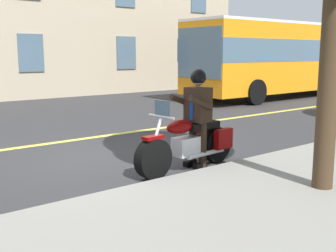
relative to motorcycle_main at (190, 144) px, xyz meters
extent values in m
plane|color=#333335|center=(0.70, -1.50, -0.45)|extent=(80.00, 80.00, 0.00)
cube|color=gray|center=(0.70, 3.00, -0.38)|extent=(60.00, 5.00, 0.15)
cube|color=#E5DB4C|center=(0.70, -3.50, -0.45)|extent=(60.00, 0.16, 0.01)
cylinder|color=black|center=(0.84, 0.07, -0.12)|extent=(0.68, 0.26, 0.66)
cylinder|color=black|center=(-0.70, -0.07, -0.12)|extent=(0.68, 0.26, 0.66)
cube|color=silver|center=(0.05, 0.00, -0.03)|extent=(0.58, 0.33, 0.32)
ellipsoid|color=#720505|center=(0.24, 0.02, 0.33)|extent=(0.58, 0.33, 0.24)
cube|color=black|center=(-0.30, -0.03, 0.29)|extent=(0.72, 0.34, 0.12)
cube|color=#720505|center=(-0.67, 0.16, 0.03)|extent=(0.41, 0.16, 0.36)
cube|color=#720505|center=(-0.63, -0.28, 0.03)|extent=(0.41, 0.16, 0.36)
cylinder|color=silver|center=(0.82, 0.07, 0.15)|extent=(0.35, 0.08, 0.76)
cylinder|color=silver|center=(0.66, 0.06, 0.55)|extent=(0.09, 0.60, 0.04)
cube|color=#720505|center=(0.84, 0.07, 0.23)|extent=(0.37, 0.19, 0.06)
cylinder|color=silver|center=(-0.27, 0.13, -0.19)|extent=(0.90, 0.16, 0.08)
cube|color=slate|center=(0.64, 0.06, 0.67)|extent=(0.07, 0.32, 0.28)
cylinder|color=black|center=(-0.21, 0.10, -0.03)|extent=(0.14, 0.14, 0.84)
cube|color=black|center=(-0.15, 0.10, -0.40)|extent=(0.27, 0.13, 0.10)
cylinder|color=black|center=(-0.19, -0.14, -0.03)|extent=(0.14, 0.14, 0.84)
cube|color=black|center=(-0.13, -0.14, -0.40)|extent=(0.27, 0.13, 0.10)
cube|color=black|center=(-0.20, -0.02, 0.67)|extent=(0.36, 0.43, 0.60)
cube|color=navy|center=(-0.04, -0.01, 0.63)|extent=(0.03, 0.07, 0.44)
cylinder|color=black|center=(-0.04, 0.21, 0.73)|extent=(0.56, 0.15, 0.28)
cylinder|color=black|center=(0.00, -0.22, 0.73)|extent=(0.56, 0.15, 0.28)
sphere|color=tan|center=(-0.20, -0.02, 1.10)|extent=(0.22, 0.22, 0.22)
sphere|color=black|center=(-0.20, -0.02, 1.15)|extent=(0.28, 0.28, 0.28)
cube|color=orange|center=(-11.64, -6.48, 1.32)|extent=(11.00, 2.50, 2.85)
cube|color=slate|center=(-11.64, -6.48, 1.65)|extent=(11.04, 2.52, 0.90)
cube|color=slate|center=(-6.14, -6.48, 1.55)|extent=(0.06, 2.40, 1.90)
cube|color=white|center=(-11.64, -6.48, 2.80)|extent=(11.00, 2.50, 0.10)
cylinder|color=black|center=(-8.04, -5.28, 0.05)|extent=(1.00, 0.30, 1.00)
cylinder|color=black|center=(-8.04, -7.68, 0.05)|extent=(1.00, 0.30, 1.00)
cylinder|color=black|center=(-14.84, -7.68, 0.05)|extent=(1.00, 0.30, 1.00)
cylinder|color=#42301E|center=(-0.49, 2.26, 1.30)|extent=(0.28, 0.28, 3.20)
cube|color=slate|center=(-11.56, -12.47, 1.55)|extent=(1.10, 0.06, 1.60)
cube|color=slate|center=(-6.75, -12.47, 1.55)|extent=(1.10, 0.06, 1.60)
cube|color=slate|center=(-1.95, -12.47, 1.55)|extent=(1.10, 0.06, 1.60)
camera|label=1|loc=(4.72, 5.36, 1.56)|focal=44.88mm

